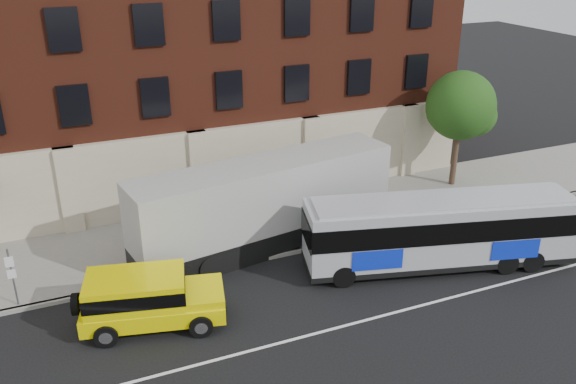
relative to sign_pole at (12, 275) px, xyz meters
name	(u,v)px	position (x,y,z in m)	size (l,w,h in m)	color
ground	(295,349)	(8.50, -6.15, -1.45)	(120.00, 120.00, 0.00)	black
sidewalk	(217,233)	(8.50, 2.85, -1.38)	(60.00, 6.00, 0.15)	#99958B
kerb	(238,264)	(8.50, -0.15, -1.38)	(60.00, 0.25, 0.15)	#99958B
lane_line	(289,341)	(8.50, -5.65, -1.45)	(60.00, 0.12, 0.01)	white
building	(166,41)	(8.49, 10.77, 6.13)	(30.00, 12.10, 15.00)	#5D2416
sign_pole	(12,275)	(0.00, 0.00, 0.00)	(0.30, 0.20, 2.50)	slate
street_tree	(461,108)	(22.04, 3.34, 2.96)	(3.60, 3.60, 6.20)	#3D291E
city_bus	(440,229)	(16.19, -3.38, 0.23)	(11.37, 5.08, 3.05)	#ABAEB5
yellow_suv	(146,297)	(4.26, -2.84, -0.31)	(5.36, 3.13, 1.99)	#FFEF00
shipping_container	(265,206)	(10.20, 0.99, 0.50)	(12.09, 4.32, 3.95)	black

